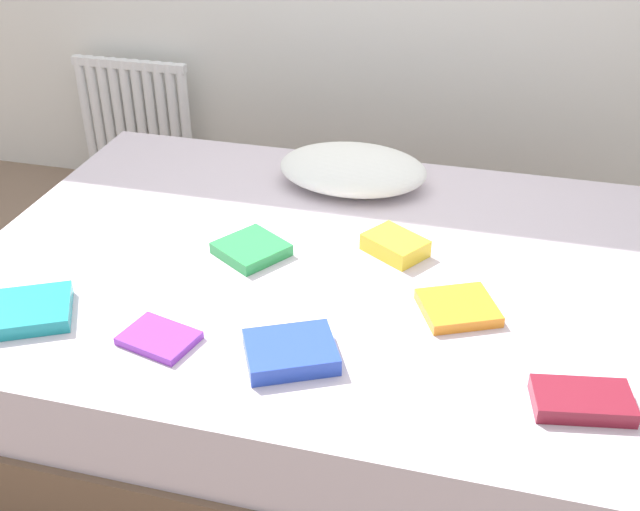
{
  "coord_description": "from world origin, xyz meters",
  "views": [
    {
      "loc": [
        0.49,
        -1.83,
        1.67
      ],
      "look_at": [
        0.0,
        0.05,
        0.48
      ],
      "focal_mm": 43.3,
      "sensor_mm": 36.0,
      "label": 1
    }
  ],
  "objects_px": {
    "radiator": "(135,118)",
    "textbook_blue": "(291,352)",
    "textbook_teal": "(29,311)",
    "textbook_green": "(251,249)",
    "textbook_maroon": "(582,401)",
    "textbook_purple": "(159,338)",
    "pillow": "(352,169)",
    "bed": "(316,328)",
    "textbook_yellow": "(395,245)",
    "textbook_orange": "(458,308)"
  },
  "relations": [
    {
      "from": "textbook_green",
      "to": "textbook_purple",
      "type": "relative_size",
      "value": 0.99
    },
    {
      "from": "pillow",
      "to": "radiator",
      "type": "bearing_deg",
      "value": 148.86
    },
    {
      "from": "textbook_maroon",
      "to": "textbook_yellow",
      "type": "distance_m",
      "value": 0.74
    },
    {
      "from": "textbook_blue",
      "to": "textbook_purple",
      "type": "distance_m",
      "value": 0.33
    },
    {
      "from": "textbook_teal",
      "to": "textbook_green",
      "type": "bearing_deg",
      "value": 16.72
    },
    {
      "from": "textbook_green",
      "to": "textbook_purple",
      "type": "distance_m",
      "value": 0.46
    },
    {
      "from": "radiator",
      "to": "textbook_blue",
      "type": "height_order",
      "value": "radiator"
    },
    {
      "from": "textbook_yellow",
      "to": "textbook_purple",
      "type": "height_order",
      "value": "textbook_yellow"
    },
    {
      "from": "pillow",
      "to": "textbook_purple",
      "type": "distance_m",
      "value": 1.0
    },
    {
      "from": "radiator",
      "to": "textbook_orange",
      "type": "height_order",
      "value": "radiator"
    },
    {
      "from": "radiator",
      "to": "pillow",
      "type": "xyz_separation_m",
      "value": [
        1.18,
        -0.71,
        0.2
      ]
    },
    {
      "from": "textbook_blue",
      "to": "textbook_teal",
      "type": "relative_size",
      "value": 1.01
    },
    {
      "from": "pillow",
      "to": "textbook_orange",
      "type": "bearing_deg",
      "value": -56.91
    },
    {
      "from": "radiator",
      "to": "textbook_green",
      "type": "bearing_deg",
      "value": -51.05
    },
    {
      "from": "textbook_green",
      "to": "textbook_maroon",
      "type": "distance_m",
      "value": 1.01
    },
    {
      "from": "textbook_green",
      "to": "textbook_teal",
      "type": "xyz_separation_m",
      "value": [
        -0.45,
        -0.44,
        0.0
      ]
    },
    {
      "from": "radiator",
      "to": "textbook_teal",
      "type": "distance_m",
      "value": 1.75
    },
    {
      "from": "radiator",
      "to": "textbook_green",
      "type": "xyz_separation_m",
      "value": [
        0.99,
        -1.22,
        0.16
      ]
    },
    {
      "from": "textbook_yellow",
      "to": "textbook_purple",
      "type": "relative_size",
      "value": 0.97
    },
    {
      "from": "textbook_blue",
      "to": "textbook_yellow",
      "type": "relative_size",
      "value": 1.24
    },
    {
      "from": "textbook_teal",
      "to": "textbook_purple",
      "type": "bearing_deg",
      "value": -28.96
    },
    {
      "from": "bed",
      "to": "textbook_yellow",
      "type": "height_order",
      "value": "textbook_yellow"
    },
    {
      "from": "radiator",
      "to": "textbook_blue",
      "type": "bearing_deg",
      "value": -53.25
    },
    {
      "from": "bed",
      "to": "radiator",
      "type": "bearing_deg",
      "value": 134.45
    },
    {
      "from": "textbook_orange",
      "to": "textbook_yellow",
      "type": "distance_m",
      "value": 0.33
    },
    {
      "from": "textbook_orange",
      "to": "textbook_purple",
      "type": "height_order",
      "value": "textbook_orange"
    },
    {
      "from": "bed",
      "to": "textbook_green",
      "type": "xyz_separation_m",
      "value": [
        -0.19,
        -0.02,
        0.27
      ]
    },
    {
      "from": "textbook_orange",
      "to": "textbook_teal",
      "type": "distance_m",
      "value": 1.1
    },
    {
      "from": "textbook_green",
      "to": "textbook_purple",
      "type": "bearing_deg",
      "value": -67.71
    },
    {
      "from": "pillow",
      "to": "textbook_maroon",
      "type": "height_order",
      "value": "pillow"
    },
    {
      "from": "pillow",
      "to": "textbook_yellow",
      "type": "distance_m",
      "value": 0.46
    },
    {
      "from": "textbook_green",
      "to": "textbook_yellow",
      "type": "height_order",
      "value": "textbook_yellow"
    },
    {
      "from": "radiator",
      "to": "pillow",
      "type": "height_order",
      "value": "radiator"
    },
    {
      "from": "textbook_yellow",
      "to": "textbook_purple",
      "type": "bearing_deg",
      "value": -98.17
    },
    {
      "from": "textbook_teal",
      "to": "pillow",
      "type": "bearing_deg",
      "value": 28.86
    },
    {
      "from": "radiator",
      "to": "textbook_yellow",
      "type": "relative_size",
      "value": 3.19
    },
    {
      "from": "textbook_yellow",
      "to": "textbook_purple",
      "type": "xyz_separation_m",
      "value": [
        -0.49,
        -0.56,
        -0.02
      ]
    },
    {
      "from": "textbook_green",
      "to": "textbook_teal",
      "type": "relative_size",
      "value": 0.84
    },
    {
      "from": "textbook_maroon",
      "to": "textbook_teal",
      "type": "distance_m",
      "value": 1.36
    },
    {
      "from": "textbook_orange",
      "to": "textbook_maroon",
      "type": "bearing_deg",
      "value": -69.29
    },
    {
      "from": "textbook_teal",
      "to": "textbook_maroon",
      "type": "bearing_deg",
      "value": -27.02
    },
    {
      "from": "bed",
      "to": "textbook_green",
      "type": "bearing_deg",
      "value": -172.39
    },
    {
      "from": "textbook_green",
      "to": "textbook_teal",
      "type": "bearing_deg",
      "value": -102.78
    },
    {
      "from": "textbook_teal",
      "to": "textbook_yellow",
      "type": "xyz_separation_m",
      "value": [
        0.85,
        0.55,
        0.01
      ]
    },
    {
      "from": "bed",
      "to": "textbook_green",
      "type": "relative_size",
      "value": 11.47
    },
    {
      "from": "textbook_maroon",
      "to": "textbook_purple",
      "type": "height_order",
      "value": "textbook_maroon"
    },
    {
      "from": "textbook_teal",
      "to": "textbook_yellow",
      "type": "relative_size",
      "value": 1.23
    },
    {
      "from": "textbook_maroon",
      "to": "textbook_purple",
      "type": "relative_size",
      "value": 1.22
    },
    {
      "from": "bed",
      "to": "textbook_blue",
      "type": "relative_size",
      "value": 9.49
    },
    {
      "from": "bed",
      "to": "textbook_teal",
      "type": "bearing_deg",
      "value": -144.12
    }
  ]
}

